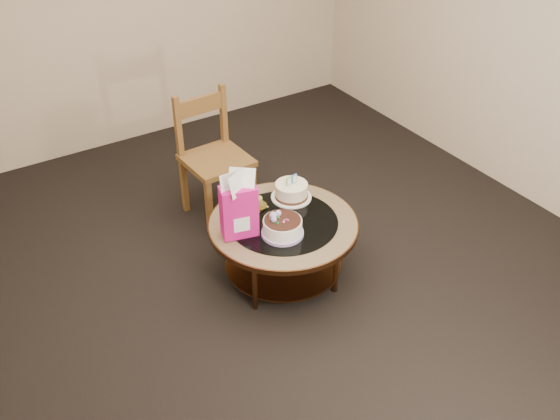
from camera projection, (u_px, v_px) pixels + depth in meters
ground at (283, 273)px, 4.45m from camera, size 5.00×5.00×0.00m
room_walls at (284, 68)px, 3.57m from camera, size 4.52×5.02×2.61m
coffee_table at (283, 231)px, 4.24m from camera, size 1.02×1.02×0.46m
decorated_cake at (282, 228)px, 4.04m from camera, size 0.28×0.28×0.16m
cream_cake at (291, 191)px, 4.39m from camera, size 0.29×0.29×0.18m
gift_bag at (239, 205)px, 3.95m from camera, size 0.26×0.21×0.46m
pillar_candle at (258, 204)px, 4.31m from camera, size 0.12×0.12×0.09m
dining_chair at (214, 157)px, 4.80m from camera, size 0.49×0.49×1.00m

